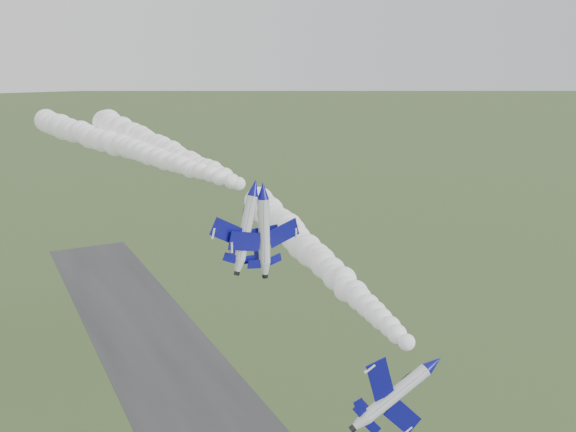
# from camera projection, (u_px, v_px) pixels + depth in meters

# --- Properties ---
(jet_lead) EXTENTS (5.02, 11.42, 8.17)m
(jet_lead) POSITION_uv_depth(u_px,v_px,m) (434.00, 364.00, 62.67)
(jet_lead) COLOR silver
(smoke_trail_jet_lead) EXTENTS (10.64, 60.28, 5.41)m
(smoke_trail_jet_lead) POSITION_uv_depth(u_px,v_px,m) (313.00, 254.00, 91.94)
(smoke_trail_jet_lead) COLOR white
(jet_pair_left) EXTENTS (10.23, 12.43, 3.81)m
(jet_pair_left) POSITION_uv_depth(u_px,v_px,m) (255.00, 187.00, 80.29)
(jet_pair_left) COLOR silver
(smoke_trail_jet_pair_left) EXTENTS (19.17, 70.14, 4.76)m
(smoke_trail_jet_pair_left) POSITION_uv_depth(u_px,v_px,m) (118.00, 145.00, 108.60)
(smoke_trail_jet_pair_left) COLOR white
(jet_pair_right) EXTENTS (10.81, 12.76, 3.15)m
(jet_pair_right) POSITION_uv_depth(u_px,v_px,m) (264.00, 190.00, 80.34)
(jet_pair_right) COLOR silver
(smoke_trail_jet_pair_right) EXTENTS (13.57, 53.72, 4.75)m
(smoke_trail_jet_pair_right) POSITION_uv_depth(u_px,v_px,m) (160.00, 147.00, 103.52)
(smoke_trail_jet_pair_right) COLOR white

